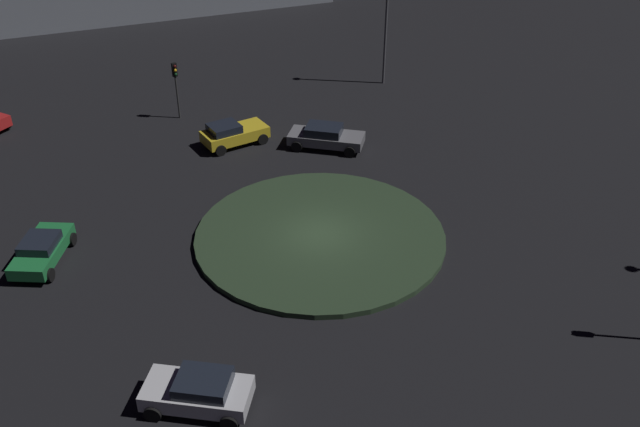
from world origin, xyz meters
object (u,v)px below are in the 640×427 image
car_green (42,250)px  car_silver (199,391)px  car_grey (326,136)px  traffic_light_southeast (176,79)px  streetlamp_south (387,5)px  car_yellow (233,133)px

car_green → car_silver: car_silver is taller
car_silver → car_green: bearing=-37.1°
car_grey → traffic_light_southeast: 10.87m
car_grey → streetlamp_south: streetlamp_south is taller
car_yellow → streetlamp_south: streetlamp_south is taller
car_green → streetlamp_south: bearing=-35.2°
car_yellow → car_silver: (-9.76, 18.83, -0.02)m
car_green → traffic_light_southeast: traffic_light_southeast is taller
car_grey → car_silver: (-4.39, 20.84, -0.00)m
car_yellow → car_silver: size_ratio=1.03×
car_yellow → streetlamp_south: (-4.89, -13.54, 4.99)m
car_grey → car_green: 17.88m
car_silver → traffic_light_southeast: size_ratio=1.10×
car_silver → streetlamp_south: (4.87, -32.37, 5.01)m
car_green → traffic_light_southeast: bearing=-9.6°
car_silver → streetlamp_south: streetlamp_south is taller
car_green → streetlamp_south: (-6.69, -27.91, 5.07)m
car_grey → car_green: car_grey is taller
traffic_light_southeast → streetlamp_south: bearing=80.7°
car_yellow → streetlamp_south: bearing=13.1°
car_yellow → car_silver: car_yellow is taller
car_silver → traffic_light_southeast: bearing=-70.1°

